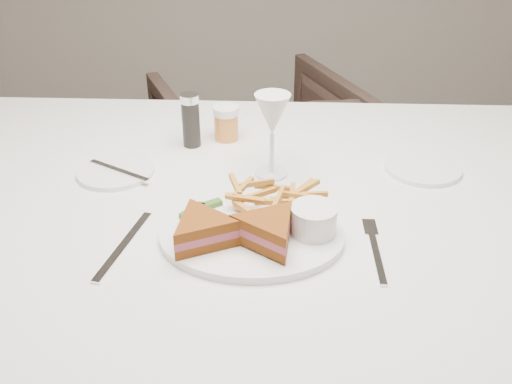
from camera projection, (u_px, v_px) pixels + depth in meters
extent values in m
cube|color=silver|center=(256.00, 343.00, 1.29)|extent=(1.59, 1.09, 0.75)
imported|color=#413028|center=(260.00, 155.00, 2.15)|extent=(0.87, 0.85, 0.70)
ellipsoid|color=white|center=(252.00, 236.00, 0.98)|extent=(0.33, 0.26, 0.01)
cube|color=silver|center=(124.00, 245.00, 0.97)|extent=(0.06, 0.20, 0.00)
cylinder|color=white|center=(116.00, 171.00, 1.19)|extent=(0.16, 0.16, 0.01)
cylinder|color=white|center=(423.00, 168.00, 1.20)|extent=(0.16, 0.16, 0.01)
cylinder|color=black|center=(191.00, 120.00, 1.28)|extent=(0.04, 0.04, 0.12)
cylinder|color=orange|center=(226.00, 123.00, 1.32)|extent=(0.06, 0.06, 0.08)
cube|color=#386222|center=(208.00, 205.00, 1.05)|extent=(0.05, 0.04, 0.01)
cube|color=#386222|center=(193.00, 211.00, 1.03)|extent=(0.05, 0.05, 0.01)
cylinder|color=white|center=(313.00, 220.00, 0.97)|extent=(0.08, 0.08, 0.05)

